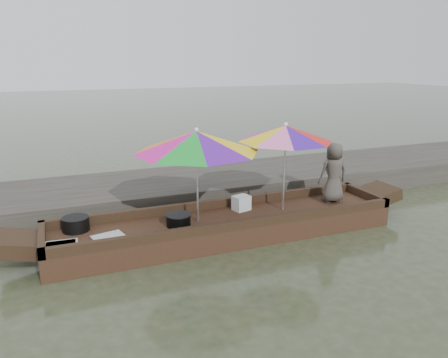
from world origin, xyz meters
name	(u,v)px	position (x,y,z in m)	size (l,w,h in m)	color
water	(226,237)	(0.00, 0.00, 0.00)	(80.00, 80.00, 0.00)	#2F391F
dock	(187,189)	(0.00, 2.20, 0.25)	(22.00, 2.20, 0.50)	#2D2B26
boat_hull	(226,227)	(0.00, 0.00, 0.17)	(5.86, 1.20, 0.35)	black
cooking_pot	(76,224)	(-2.38, 0.35, 0.46)	(0.41, 0.41, 0.22)	black
tray_crayfish	(61,247)	(-2.63, -0.33, 0.39)	(0.45, 0.31, 0.09)	silver
tray_scallop	(108,238)	(-1.97, -0.21, 0.38)	(0.45, 0.31, 0.06)	silver
charcoal_grill	(179,220)	(-0.85, -0.06, 0.44)	(0.39, 0.39, 0.18)	black
supply_bag	(241,203)	(0.40, 0.26, 0.48)	(0.28, 0.22, 0.26)	silver
vendor	(333,172)	(2.16, 0.07, 0.91)	(0.55, 0.36, 1.12)	#443E38
umbrella_bow	(197,176)	(-0.50, 0.00, 1.12)	(2.00, 2.00, 1.55)	red
umbrella_stern	(284,167)	(1.09, 0.00, 1.12)	(1.62, 1.62, 1.55)	orange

